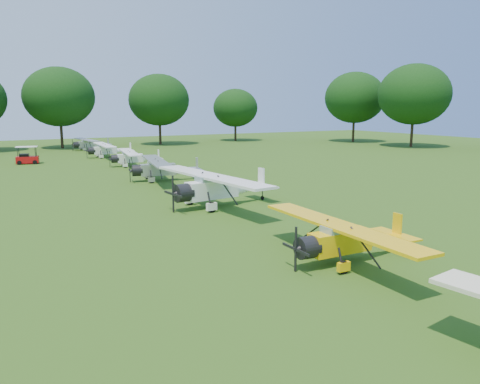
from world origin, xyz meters
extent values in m
plane|color=#2E4C13|center=(0.00, 0.00, 0.00)|extent=(160.00, 160.00, 0.00)
cylinder|color=black|center=(49.43, 31.44, 2.50)|extent=(0.44, 0.44, 4.99)
ellipsoid|color=black|center=(49.43, 31.44, 8.60)|extent=(11.65, 11.65, 9.90)
cylinder|color=black|center=(48.89, 44.97, 2.41)|extent=(0.44, 0.44, 4.81)
ellipsoid|color=black|center=(48.89, 44.97, 8.29)|extent=(11.23, 11.23, 9.55)
cylinder|color=black|center=(30.33, 58.05, 1.85)|extent=(0.44, 0.44, 3.70)
ellipsoid|color=black|center=(30.33, 58.05, 6.37)|extent=(8.63, 8.63, 7.34)
cylinder|color=black|center=(14.28, 56.21, 2.25)|extent=(0.44, 0.44, 4.51)
ellipsoid|color=black|center=(14.28, 56.21, 7.77)|extent=(10.52, 10.52, 8.94)
cylinder|color=black|center=(-2.12, 56.74, 2.37)|extent=(0.44, 0.44, 4.74)
ellipsoid|color=black|center=(-2.12, 56.74, 8.16)|extent=(11.05, 11.05, 9.39)
cube|color=yellow|center=(-0.04, -8.73, 0.94)|extent=(2.88, 0.89, 0.94)
cone|color=yellow|center=(2.38, -8.76, 0.81)|extent=(2.52, 0.84, 0.81)
cube|color=#8CA5B2|center=(-0.13, -8.73, 1.44)|extent=(1.44, 0.84, 0.49)
cylinder|color=black|center=(-1.74, -8.71, 0.94)|extent=(0.82, 0.94, 0.93)
cube|color=black|center=(-2.33, -8.70, 0.94)|extent=(0.06, 0.11, 1.88)
cube|color=yellow|center=(-0.13, -8.73, 1.66)|extent=(1.41, 9.52, 0.13)
cube|color=yellow|center=(3.28, -8.77, 1.26)|extent=(0.10, 0.49, 1.17)
cube|color=yellow|center=(3.19, -8.77, 0.85)|extent=(0.79, 2.52, 0.08)
cylinder|color=black|center=(-0.77, -9.84, 0.27)|extent=(0.54, 0.15, 0.54)
cylinder|color=black|center=(-0.74, -7.60, 0.27)|extent=(0.54, 0.15, 0.54)
cylinder|color=black|center=(3.37, -8.77, 0.11)|extent=(0.22, 0.07, 0.22)
cube|color=white|center=(0.00, 4.25, 1.19)|extent=(3.72, 1.50, 1.19)
cone|color=white|center=(3.02, 4.61, 1.02)|extent=(3.26, 1.39, 1.02)
cube|color=#8CA5B2|center=(-0.12, 4.23, 1.81)|extent=(1.92, 1.25, 0.62)
cylinder|color=black|center=(-2.14, 3.99, 1.19)|extent=(1.15, 1.29, 1.18)
cube|color=black|center=(-2.87, 3.90, 1.19)|extent=(0.08, 0.14, 2.37)
cube|color=white|center=(-0.12, 4.23, 2.09)|extent=(3.07, 12.09, 0.16)
cube|color=white|center=(4.15, 4.75, 1.58)|extent=(0.19, 0.63, 1.47)
cube|color=white|center=(4.03, 4.74, 1.07)|extent=(1.33, 3.26, 0.10)
cylinder|color=black|center=(-0.73, 2.73, 0.34)|extent=(0.69, 0.26, 0.68)
cylinder|color=black|center=(-1.07, 5.54, 0.34)|extent=(0.69, 0.26, 0.68)
cylinder|color=black|center=(4.26, 4.76, 0.14)|extent=(0.28, 0.12, 0.27)
cube|color=#B8B8BD|center=(0.48, 16.73, 1.02)|extent=(3.23, 1.45, 1.02)
cone|color=#B8B8BD|center=(3.07, 16.28, 0.88)|extent=(2.84, 1.33, 0.88)
cube|color=#8CA5B2|center=(0.38, 16.75, 1.56)|extent=(1.69, 1.15, 0.54)
cylinder|color=black|center=(-1.34, 17.05, 1.02)|extent=(1.04, 1.15, 1.01)
cube|color=black|center=(-1.97, 17.16, 1.02)|extent=(0.08, 0.13, 2.05)
cube|color=#B8B8BD|center=(0.38, 16.75, 1.80)|extent=(3.16, 10.42, 0.14)
cube|color=#B8B8BD|center=(4.03, 16.12, 1.36)|extent=(0.19, 0.54, 1.27)
cube|color=#B8B8BD|center=(3.94, 16.13, 0.93)|extent=(1.28, 2.83, 0.09)
cylinder|color=black|center=(-0.50, 15.67, 0.29)|extent=(0.60, 0.25, 0.58)
cylinder|color=black|center=(-0.08, 18.07, 0.29)|extent=(0.60, 0.25, 0.58)
cylinder|color=black|center=(4.13, 16.10, 0.12)|extent=(0.24, 0.12, 0.23)
cube|color=white|center=(1.11, 28.25, 0.92)|extent=(2.87, 1.18, 0.92)
cone|color=white|center=(3.45, 27.95, 0.78)|extent=(2.52, 1.09, 0.78)
cube|color=#8CA5B2|center=(1.03, 28.27, 1.39)|extent=(1.49, 0.97, 0.48)
cylinder|color=black|center=(-0.53, 28.47, 0.92)|extent=(0.89, 1.00, 0.91)
cube|color=black|center=(-1.09, 28.54, 0.92)|extent=(0.07, 0.11, 1.83)
cube|color=white|center=(1.03, 28.27, 1.61)|extent=(2.43, 9.32, 0.12)
cube|color=white|center=(4.31, 27.84, 1.22)|extent=(0.15, 0.49, 1.13)
cube|color=white|center=(4.23, 27.85, 0.83)|extent=(1.05, 2.51, 0.08)
cylinder|color=black|center=(0.28, 27.26, 0.26)|extent=(0.54, 0.21, 0.52)
cylinder|color=black|center=(0.56, 29.42, 0.26)|extent=(0.54, 0.21, 0.52)
cylinder|color=black|center=(4.40, 27.83, 0.10)|extent=(0.22, 0.10, 0.21)
cube|color=white|center=(0.73, 38.93, 0.95)|extent=(2.94, 0.97, 0.95)
cone|color=white|center=(3.18, 38.84, 0.82)|extent=(2.57, 0.91, 0.82)
cube|color=#8CA5B2|center=(0.64, 38.93, 1.45)|extent=(1.48, 0.89, 0.50)
cylinder|color=black|center=(-1.00, 38.99, 0.95)|extent=(0.85, 0.97, 0.95)
cube|color=black|center=(-1.59, 39.01, 0.95)|extent=(0.06, 0.11, 1.91)
cube|color=white|center=(0.64, 38.93, 1.68)|extent=(1.67, 9.67, 0.13)
cube|color=white|center=(4.09, 38.81, 1.27)|extent=(0.11, 0.50, 1.18)
cube|color=white|center=(4.00, 38.81, 0.86)|extent=(0.86, 2.57, 0.08)
cylinder|color=black|center=(-0.04, 37.82, 0.27)|extent=(0.55, 0.17, 0.55)
cylinder|color=black|center=(0.04, 40.09, 0.27)|extent=(0.55, 0.17, 0.55)
cylinder|color=black|center=(4.18, 38.80, 0.11)|extent=(0.22, 0.08, 0.22)
cube|color=#B8B8BD|center=(0.72, 50.83, 0.92)|extent=(2.87, 1.11, 0.92)
cone|color=#B8B8BD|center=(3.07, 51.07, 0.79)|extent=(2.52, 1.03, 0.79)
cube|color=#8CA5B2|center=(0.63, 50.82, 1.40)|extent=(1.47, 0.94, 0.48)
cylinder|color=black|center=(-0.93, 50.66, 0.92)|extent=(0.88, 0.99, 0.91)
cube|color=black|center=(-1.50, 50.60, 0.92)|extent=(0.06, 0.11, 1.84)
cube|color=#B8B8BD|center=(0.63, 50.82, 1.62)|extent=(2.22, 9.35, 0.12)
cube|color=#B8B8BD|center=(3.94, 51.16, 1.22)|extent=(0.14, 0.49, 1.14)
cube|color=#B8B8BD|center=(3.85, 51.15, 0.83)|extent=(0.99, 2.51, 0.08)
cylinder|color=black|center=(0.14, 49.67, 0.26)|extent=(0.54, 0.19, 0.52)
cylinder|color=black|center=(-0.09, 51.84, 0.26)|extent=(0.54, 0.19, 0.52)
cylinder|color=black|center=(4.02, 51.17, 0.10)|extent=(0.22, 0.09, 0.21)
cube|color=#BC0D0E|center=(-8.85, 36.25, 0.50)|extent=(2.62, 1.73, 0.77)
cube|color=black|center=(-9.18, 36.31, 0.94)|extent=(1.19, 1.37, 0.50)
cube|color=white|center=(-8.85, 36.25, 2.01)|extent=(2.53, 1.82, 0.09)
cylinder|color=black|center=(-9.78, 35.72, 0.24)|extent=(0.51, 0.24, 0.49)
cylinder|color=black|center=(-9.55, 37.07, 0.24)|extent=(0.51, 0.24, 0.49)
cylinder|color=black|center=(-8.15, 35.43, 0.24)|extent=(0.51, 0.24, 0.49)
cylinder|color=black|center=(-7.92, 36.78, 0.24)|extent=(0.51, 0.24, 0.49)
camera|label=1|loc=(-12.98, -23.59, 6.64)|focal=35.00mm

